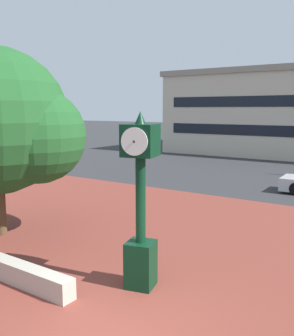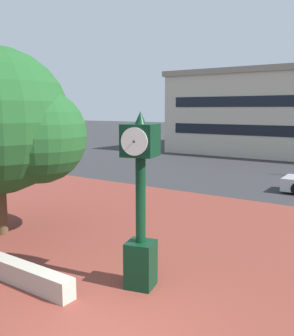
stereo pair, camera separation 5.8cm
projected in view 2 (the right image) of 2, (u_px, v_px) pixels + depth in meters
The scene contains 4 objects.
plaza_brick_paving at pixel (204, 267), 10.11m from camera, with size 44.00×15.90×0.01m, color brown.
planter_wall at pixel (22, 274), 9.10m from camera, with size 3.20×0.40×0.50m, color #ADA393.
street_clock at pixel (141, 204), 8.71m from camera, with size 0.87×0.90×4.08m.
plaza_tree at pixel (6, 124), 12.26m from camera, with size 5.05×4.70×6.10m.
Camera 2 is at (4.24, -4.79, 4.12)m, focal length 41.00 mm.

